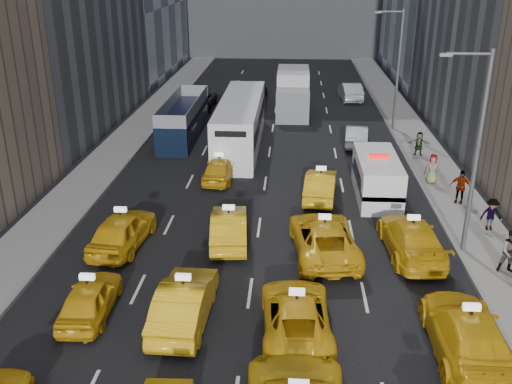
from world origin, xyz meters
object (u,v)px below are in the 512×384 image
double_decker (184,118)px  box_truck (293,93)px  city_bus (241,123)px  nypd_van (377,178)px

double_decker → box_truck: bearing=46.1°
double_decker → box_truck: (7.99, 7.75, 0.36)m
double_decker → city_bus: (4.39, -1.94, 0.25)m
double_decker → city_bus: city_bus is taller
nypd_van → double_decker: bearing=143.6°
city_bus → box_truck: box_truck is taller
box_truck → city_bus: bearing=-109.4°
nypd_van → box_truck: size_ratio=0.74×
city_bus → double_decker: bearing=152.0°
city_bus → box_truck: size_ratio=1.66×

